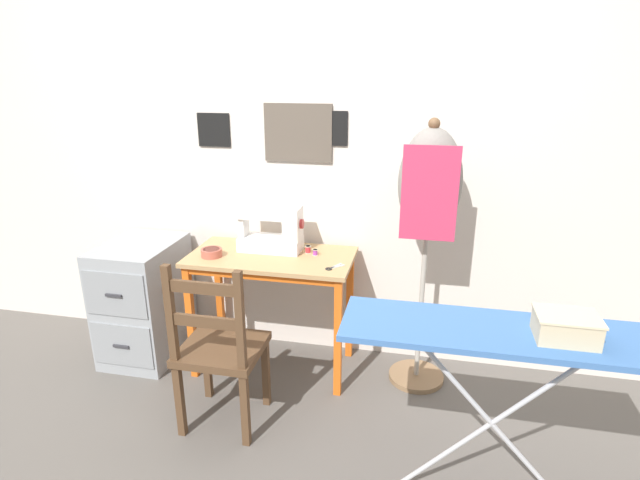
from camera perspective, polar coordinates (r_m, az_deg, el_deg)
ground_plane at (r=3.02m, az=-6.61°, el=-16.44°), size 14.00×14.00×0.00m
wall_back at (r=3.04m, az=-4.14°, el=10.04°), size 10.00×0.07×2.55m
sewing_table at (r=2.91m, az=-5.60°, el=-3.82°), size 0.94×0.49×0.73m
sewing_machine at (r=2.92m, az=-5.33°, el=1.15°), size 0.38×0.17×0.29m
fabric_bowl at (r=2.91m, az=-12.29°, el=-1.39°), size 0.12×0.12×0.05m
scissors at (r=2.68m, az=1.37°, el=-3.20°), size 0.09×0.11×0.01m
thread_spool_near_machine at (r=2.89m, az=-1.38°, el=-1.09°), size 0.04×0.04×0.04m
thread_spool_mid_table at (r=2.86m, az=-0.56°, el=-1.42°), size 0.03×0.03×0.04m
wooden_chair at (r=2.57m, az=-11.42°, el=-12.22°), size 0.40×0.38×0.92m
filing_cabinet at (r=3.34m, az=-19.44°, el=-6.48°), size 0.42×0.58×0.74m
dress_form at (r=2.68m, az=12.33°, el=4.66°), size 0.33×0.32×1.51m
ironing_board at (r=2.03m, az=20.14°, el=-10.73°), size 1.21×0.35×0.83m
storage_box at (r=2.01m, az=26.30°, el=-8.88°), size 0.22×0.17×0.10m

